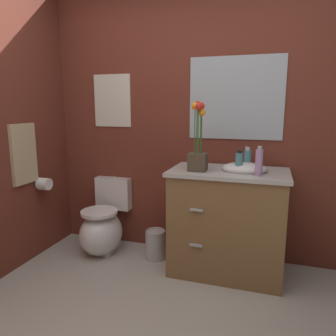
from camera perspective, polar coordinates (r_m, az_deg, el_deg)
wall_back at (r=2.91m, az=9.65°, el=8.18°), size 4.41×0.05×2.50m
toilet at (r=3.18m, az=-11.42°, el=-10.27°), size 0.38×0.59×0.69m
vanity_cabinet at (r=2.73m, az=10.53°, el=-9.20°), size 0.94×0.56×1.06m
flower_vase at (r=2.53m, az=5.38°, el=3.47°), size 0.14×0.14×0.55m
soap_bottle at (r=2.53m, az=12.53°, el=1.00°), size 0.06×0.06×0.18m
lotion_bottle at (r=2.44m, az=15.89°, el=1.00°), size 0.05×0.05×0.22m
hand_wash_bottle at (r=2.72m, az=13.98°, el=1.59°), size 0.06×0.06×0.17m
trash_bin at (r=3.02m, az=-2.26°, el=-13.42°), size 0.18×0.18×0.27m
wall_poster at (r=3.20m, az=-9.88°, el=11.71°), size 0.38×0.01×0.50m
wall_mirror at (r=2.86m, az=11.97°, el=12.06°), size 0.80×0.01×0.70m
hanging_towel at (r=3.02m, az=-24.29°, el=2.29°), size 0.03×0.28×0.52m
toilet_paper_roll at (r=3.16m, az=-21.20°, el=-2.65°), size 0.11×0.11×0.11m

